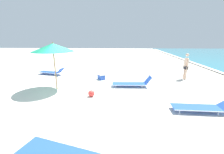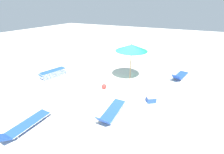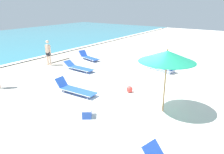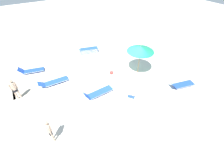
{
  "view_description": "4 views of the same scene",
  "coord_description": "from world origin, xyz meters",
  "px_view_note": "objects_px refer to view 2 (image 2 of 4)",
  "views": [
    {
      "loc": [
        7.33,
        2.18,
        2.83
      ],
      "look_at": [
        -0.11,
        1.82,
        0.81
      ],
      "focal_mm": 24.0,
      "sensor_mm": 36.0,
      "label": 1
    },
    {
      "loc": [
        -3.62,
        8.06,
        4.78
      ],
      "look_at": [
        -0.02,
        0.92,
        0.98
      ],
      "focal_mm": 24.0,
      "sensor_mm": 36.0,
      "label": 2
    },
    {
      "loc": [
        -8.06,
        -4.04,
        4.16
      ],
      "look_at": [
        -0.73,
        0.99,
        1.13
      ],
      "focal_mm": 35.0,
      "sensor_mm": 36.0,
      "label": 3
    },
    {
      "loc": [
        -8.07,
        6.08,
        8.08
      ],
      "look_at": [
        -0.52,
        1.47,
        0.71
      ],
      "focal_mm": 24.0,
      "sensor_mm": 36.0,
      "label": 4
    }
  ],
  "objects_px": {
    "beach_umbrella": "(132,48)",
    "cooler_box": "(151,99)",
    "sun_lounger_near_water_left": "(180,75)",
    "beach_ball": "(104,86)",
    "sun_lounger_beside_umbrella": "(24,125)",
    "lounger_stack": "(53,74)",
    "sun_lounger_near_water_right": "(111,112)"
  },
  "relations": [
    {
      "from": "beach_umbrella",
      "to": "cooler_box",
      "type": "bearing_deg",
      "value": 132.78
    },
    {
      "from": "sun_lounger_near_water_left",
      "to": "beach_ball",
      "type": "distance_m",
      "value": 5.67
    },
    {
      "from": "cooler_box",
      "to": "beach_umbrella",
      "type": "bearing_deg",
      "value": 96.22
    },
    {
      "from": "sun_lounger_beside_umbrella",
      "to": "sun_lounger_near_water_left",
      "type": "height_order",
      "value": "sun_lounger_near_water_left"
    },
    {
      "from": "lounger_stack",
      "to": "beach_ball",
      "type": "distance_m",
      "value": 4.27
    },
    {
      "from": "sun_lounger_near_water_left",
      "to": "cooler_box",
      "type": "xyz_separation_m",
      "value": [
        1.16,
        3.96,
        -0.03
      ]
    },
    {
      "from": "beach_umbrella",
      "to": "sun_lounger_near_water_left",
      "type": "relative_size",
      "value": 1.19
    },
    {
      "from": "beach_umbrella",
      "to": "cooler_box",
      "type": "xyz_separation_m",
      "value": [
        -2.07,
        2.23,
        -2.09
      ]
    },
    {
      "from": "sun_lounger_near_water_right",
      "to": "beach_ball",
      "type": "height_order",
      "value": "sun_lounger_near_water_right"
    },
    {
      "from": "sun_lounger_beside_umbrella",
      "to": "cooler_box",
      "type": "distance_m",
      "value": 6.2
    },
    {
      "from": "sun_lounger_beside_umbrella",
      "to": "sun_lounger_near_water_left",
      "type": "relative_size",
      "value": 1.05
    },
    {
      "from": "beach_ball",
      "to": "cooler_box",
      "type": "distance_m",
      "value": 3.03
    },
    {
      "from": "beach_umbrella",
      "to": "sun_lounger_beside_umbrella",
      "type": "height_order",
      "value": "beach_umbrella"
    },
    {
      "from": "beach_umbrella",
      "to": "beach_ball",
      "type": "distance_m",
      "value": 3.14
    },
    {
      "from": "lounger_stack",
      "to": "beach_umbrella",
      "type": "bearing_deg",
      "value": -140.68
    },
    {
      "from": "sun_lounger_near_water_left",
      "to": "beach_ball",
      "type": "relative_size",
      "value": 6.83
    },
    {
      "from": "beach_ball",
      "to": "cooler_box",
      "type": "height_order",
      "value": "cooler_box"
    },
    {
      "from": "beach_umbrella",
      "to": "sun_lounger_near_water_left",
      "type": "height_order",
      "value": "beach_umbrella"
    },
    {
      "from": "sun_lounger_beside_umbrella",
      "to": "lounger_stack",
      "type": "bearing_deg",
      "value": -54.03
    },
    {
      "from": "sun_lounger_near_water_left",
      "to": "sun_lounger_near_water_right",
      "type": "distance_m",
      "value": 6.48
    },
    {
      "from": "beach_umbrella",
      "to": "cooler_box",
      "type": "relative_size",
      "value": 4.19
    },
    {
      "from": "sun_lounger_beside_umbrella",
      "to": "beach_umbrella",
      "type": "bearing_deg",
      "value": -106.73
    },
    {
      "from": "sun_lounger_beside_umbrella",
      "to": "beach_ball",
      "type": "distance_m",
      "value": 4.75
    },
    {
      "from": "sun_lounger_near_water_right",
      "to": "cooler_box",
      "type": "distance_m",
      "value": 2.45
    },
    {
      "from": "sun_lounger_near_water_right",
      "to": "cooler_box",
      "type": "height_order",
      "value": "sun_lounger_near_water_right"
    },
    {
      "from": "cooler_box",
      "to": "sun_lounger_near_water_left",
      "type": "bearing_deg",
      "value": 37.11
    },
    {
      "from": "lounger_stack",
      "to": "beach_ball",
      "type": "xyz_separation_m",
      "value": [
        -4.27,
        -0.16,
        -0.09
      ]
    },
    {
      "from": "lounger_stack",
      "to": "cooler_box",
      "type": "distance_m",
      "value": 7.3
    },
    {
      "from": "beach_ball",
      "to": "sun_lounger_beside_umbrella",
      "type": "bearing_deg",
      "value": 73.88
    },
    {
      "from": "sun_lounger_beside_umbrella",
      "to": "cooler_box",
      "type": "relative_size",
      "value": 3.7
    },
    {
      "from": "lounger_stack",
      "to": "beach_ball",
      "type": "bearing_deg",
      "value": -161.93
    },
    {
      "from": "lounger_stack",
      "to": "cooler_box",
      "type": "height_order",
      "value": "lounger_stack"
    }
  ]
}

